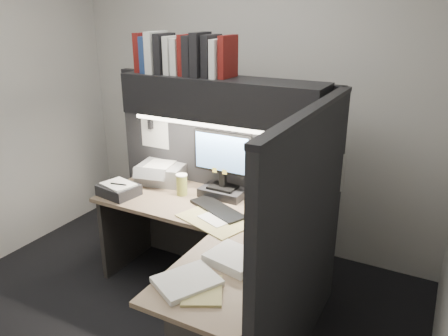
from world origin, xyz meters
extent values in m
plane|color=black|center=(0.00, 0.00, 0.00)|extent=(3.50, 3.50, 0.00)
cube|color=beige|center=(0.00, 1.50, 1.35)|extent=(3.50, 0.04, 2.70)
cube|color=black|center=(0.03, 0.93, 0.80)|extent=(1.90, 0.06, 1.60)
cube|color=black|center=(0.98, 0.18, 0.80)|extent=(0.06, 1.50, 1.60)
cube|color=#826553|center=(0.10, 0.56, 0.71)|extent=(1.70, 0.68, 0.03)
cube|color=#826553|center=(0.65, -0.21, 0.71)|extent=(0.60, 0.85, 0.03)
cube|color=#2B2826|center=(0.10, 0.86, 0.35)|extent=(1.61, 0.02, 0.70)
cube|color=#2B2826|center=(-0.70, 0.56, 0.35)|extent=(0.04, 0.61, 0.70)
cube|color=black|center=(0.12, 0.75, 1.50)|extent=(1.55, 0.34, 0.30)
cylinder|color=white|center=(0.12, 0.61, 1.33)|extent=(1.32, 0.04, 0.04)
cube|color=black|center=(0.14, 0.75, 0.76)|extent=(0.35, 0.22, 0.07)
cube|color=black|center=(0.14, 0.75, 0.87)|extent=(0.05, 0.04, 0.12)
cube|color=black|center=(0.14, 0.74, 1.09)|extent=(0.48, 0.04, 0.32)
cube|color=#6193D5|center=(0.14, 0.72, 1.09)|extent=(0.44, 0.01, 0.28)
cube|color=black|center=(0.23, 0.50, 0.74)|extent=(0.51, 0.35, 0.02)
cube|color=navy|center=(0.77, 0.42, 0.73)|extent=(0.24, 0.22, 0.00)
ellipsoid|color=black|center=(0.79, 0.43, 0.75)|extent=(0.09, 0.12, 0.04)
cube|color=tan|center=(0.67, 0.81, 0.78)|extent=(0.26, 0.27, 0.10)
cylinder|color=#D0C153|center=(-0.16, 0.63, 0.81)|extent=(0.09, 0.09, 0.16)
cube|color=gray|center=(-0.46, 0.79, 0.81)|extent=(0.44, 0.40, 0.15)
cube|color=black|center=(-0.59, 0.38, 0.77)|extent=(0.32, 0.28, 0.09)
cube|color=tan|center=(0.29, 0.36, 0.73)|extent=(0.57, 0.46, 0.01)
cube|color=white|center=(0.65, -0.06, 0.76)|extent=(0.33, 0.29, 0.05)
cube|color=white|center=(0.52, -0.36, 0.75)|extent=(0.38, 0.40, 0.03)
cube|color=tan|center=(0.63, -0.38, 0.74)|extent=(0.30, 0.33, 0.01)
cube|color=maroon|center=(-0.55, 0.77, 1.80)|extent=(0.06, 0.22, 0.29)
cube|color=navy|center=(-0.48, 0.74, 1.78)|extent=(0.05, 0.22, 0.27)
cube|color=silver|center=(-0.42, 0.74, 1.80)|extent=(0.07, 0.22, 0.30)
cube|color=black|center=(-0.34, 0.74, 1.80)|extent=(0.05, 0.22, 0.29)
cube|color=silver|center=(-0.28, 0.76, 1.79)|extent=(0.05, 0.22, 0.28)
cube|color=silver|center=(-0.22, 0.76, 1.78)|extent=(0.06, 0.22, 0.26)
cube|color=maroon|center=(-0.16, 0.76, 1.80)|extent=(0.05, 0.22, 0.29)
cube|color=black|center=(-0.10, 0.74, 1.79)|extent=(0.06, 0.22, 0.28)
cube|color=black|center=(-0.03, 0.73, 1.80)|extent=(0.07, 0.22, 0.31)
cube|color=black|center=(0.05, 0.76, 1.80)|extent=(0.06, 0.22, 0.29)
cube|color=silver|center=(0.12, 0.75, 1.78)|extent=(0.05, 0.22, 0.27)
cube|color=maroon|center=(0.17, 0.77, 1.80)|extent=(0.05, 0.22, 0.29)
cube|color=white|center=(0.70, 0.90, 1.05)|extent=(0.21, 0.00, 0.28)
cube|color=white|center=(0.92, 0.90, 1.03)|extent=(0.21, 0.00, 0.28)
cube|color=white|center=(-0.60, 0.90, 1.15)|extent=(0.28, 0.00, 0.34)
cube|color=black|center=(0.95, 0.04, 1.02)|extent=(0.00, 0.18, 0.22)
cube|color=white|center=(0.95, -0.31, 0.95)|extent=(0.00, 0.21, 0.28)
camera|label=1|loc=(1.63, -2.01, 2.11)|focal=35.00mm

